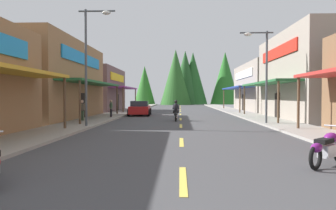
# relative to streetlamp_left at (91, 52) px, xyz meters

# --- Properties ---
(ground) EXTENTS (10.20, 86.35, 0.10)m
(ground) POSITION_rel_streetlamp_left_xyz_m (5.20, 9.19, -4.44)
(ground) COLOR #424244
(sidewalk_left) EXTENTS (2.76, 86.35, 0.12)m
(sidewalk_left) POSITION_rel_streetlamp_left_xyz_m (-1.28, 9.19, -4.33)
(sidewalk_left) COLOR gray
(sidewalk_left) RESTS_ON ground
(sidewalk_right) EXTENTS (2.76, 86.35, 0.12)m
(sidewalk_right) POSITION_rel_streetlamp_left_xyz_m (11.68, 9.19, -4.33)
(sidewalk_right) COLOR #9E9991
(sidewalk_right) RESTS_ON ground
(centerline_dashes) EXTENTS (0.16, 63.97, 0.01)m
(centerline_dashes) POSITION_rel_streetlamp_left_xyz_m (5.20, 13.96, -4.39)
(centerline_dashes) COLOR #E0C64C
(centerline_dashes) RESTS_ON ground
(storefront_left_middle) EXTENTS (8.89, 13.35, 6.20)m
(storefront_left_middle) POSITION_rel_streetlamp_left_xyz_m (-6.18, 7.03, -1.29)
(storefront_left_middle) COLOR olive
(storefront_left_middle) RESTS_ON ground
(storefront_left_far) EXTENTS (9.17, 11.16, 5.35)m
(storefront_left_far) POSITION_rel_streetlamp_left_xyz_m (-6.31, 21.00, -1.72)
(storefront_left_far) COLOR brown
(storefront_left_far) RESTS_ON ground
(storefront_right_middle) EXTENTS (8.14, 12.23, 6.89)m
(storefront_right_middle) POSITION_rel_streetlamp_left_xyz_m (16.20, 7.71, -0.95)
(storefront_right_middle) COLOR gray
(storefront_right_middle) RESTS_ON ground
(storefront_right_far) EXTENTS (10.51, 13.93, 5.83)m
(storefront_right_far) POSITION_rel_streetlamp_left_xyz_m (17.39, 21.40, -1.48)
(storefront_right_far) COLOR gray
(storefront_right_far) RESTS_ON ground
(streetlamp_left) EXTENTS (2.12, 0.30, 6.84)m
(streetlamp_left) POSITION_rel_streetlamp_left_xyz_m (0.00, 0.00, 0.00)
(streetlamp_left) COLOR #474C51
(streetlamp_left) RESTS_ON ground
(streetlamp_right) EXTENTS (2.12, 0.30, 6.01)m
(streetlamp_right) POSITION_rel_streetlamp_left_xyz_m (10.37, 2.39, -0.46)
(streetlamp_right) COLOR #474C51
(streetlamp_right) RESTS_ON ground
(motorcycle_parked_right_3) EXTENTS (1.61, 1.56, 1.04)m
(motorcycle_parked_right_3) POSITION_rel_streetlamp_left_xyz_m (9.01, -9.69, -3.90)
(motorcycle_parked_right_3) COLOR black
(motorcycle_parked_right_3) RESTS_ON ground
(rider_cruising_lead) EXTENTS (0.60, 2.14, 1.57)m
(rider_cruising_lead) POSITION_rel_streetlamp_left_xyz_m (4.85, 5.44, -3.74)
(rider_cruising_lead) COLOR black
(rider_cruising_lead) RESTS_ON ground
(pedestrian_browsing) EXTENTS (0.51, 0.40, 1.58)m
(pedestrian_browsing) POSITION_rel_streetlamp_left_xyz_m (-1.81, 4.04, -3.48)
(pedestrian_browsing) COLOR #3F593F
(pedestrian_browsing) RESTS_ON ground
(pedestrian_waiting) EXTENTS (0.38, 0.53, 1.56)m
(pedestrian_waiting) POSITION_rel_streetlamp_left_xyz_m (-0.56, 7.78, -3.50)
(pedestrian_waiting) COLOR black
(pedestrian_waiting) RESTS_ON ground
(parked_car_curbside) EXTENTS (2.23, 4.38, 1.40)m
(parked_car_curbside) POSITION_rel_streetlamp_left_xyz_m (1.30, 12.07, -3.71)
(parked_car_curbside) COLOR #B21919
(parked_car_curbside) RESTS_ON ground
(treeline_backdrop) EXTENTS (24.61, 11.73, 12.51)m
(treeline_backdrop) POSITION_rel_streetlamp_left_xyz_m (7.73, 55.07, 1.63)
(treeline_backdrop) COLOR #225523
(treeline_backdrop) RESTS_ON ground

